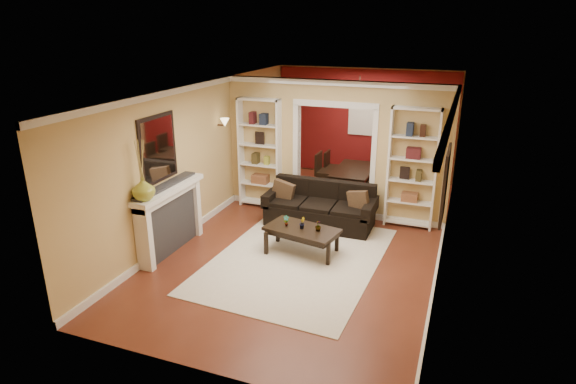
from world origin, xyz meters
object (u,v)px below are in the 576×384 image
at_px(bookshelf_left, 260,154).
at_px(coffee_table, 302,241).
at_px(sofa, 320,205).
at_px(bookshelf_right, 412,169).
at_px(fireplace, 171,219).
at_px(dining_table, 355,180).

bearing_deg(bookshelf_left, coffee_table, -49.66).
xyz_separation_m(sofa, bookshelf_right, (1.61, 0.58, 0.74)).
bearing_deg(fireplace, dining_table, 62.13).
distance_m(bookshelf_left, fireplace, 2.65).
bearing_deg(bookshelf_left, dining_table, 44.63).
distance_m(coffee_table, fireplace, 2.24).
relative_size(sofa, bookshelf_left, 0.92).
bearing_deg(fireplace, bookshelf_left, 77.95).
bearing_deg(coffee_table, dining_table, 99.45).
bearing_deg(bookshelf_right, sofa, -160.15).
distance_m(bookshelf_left, bookshelf_right, 3.10).
relative_size(sofa, coffee_table, 1.74).
xyz_separation_m(coffee_table, bookshelf_right, (1.54, 1.84, 0.92)).
bearing_deg(fireplace, bookshelf_right, 34.80).
bearing_deg(dining_table, coffee_table, 178.26).
relative_size(bookshelf_right, dining_table, 1.51).
height_order(bookshelf_left, bookshelf_right, same).
distance_m(coffee_table, bookshelf_left, 2.58).
distance_m(sofa, coffee_table, 1.28).
bearing_deg(fireplace, sofa, 43.80).
height_order(coffee_table, bookshelf_right, bookshelf_right).
relative_size(sofa, fireplace, 1.24).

